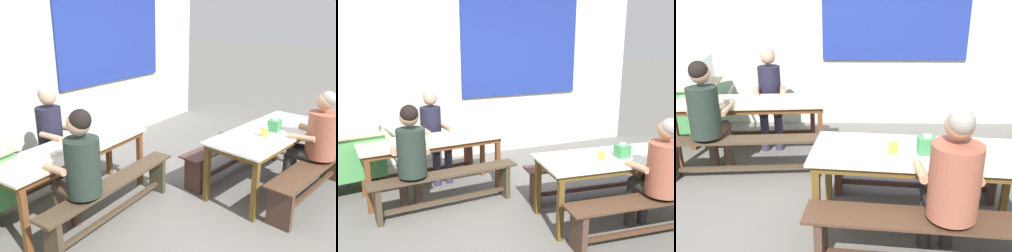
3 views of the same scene
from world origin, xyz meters
TOP-DOWN VIEW (x-y plane):
  - ground_plane at (0.00, 0.00)m, footprint 40.00×40.00m
  - backdrop_wall at (0.04, 2.46)m, footprint 6.09×0.23m
  - dining_table_far at (-1.06, 1.08)m, footprint 1.90×0.80m
  - dining_table_near at (0.75, -0.41)m, footprint 1.89×0.92m
  - bench_far_back at (-1.11, 1.65)m, footprint 1.73×0.41m
  - bench_far_front at (-1.01, 0.52)m, footprint 1.85×0.40m
  - bench_near_back at (0.81, 0.16)m, footprint 1.79×0.47m
  - bench_near_front at (0.70, -0.97)m, footprint 1.77×0.48m
  - person_near_front at (0.87, -0.93)m, footprint 0.47×0.56m
  - person_center_facing at (-0.93, 1.58)m, footprint 0.46×0.58m
  - person_left_back_turned at (-1.40, 0.55)m, footprint 0.44×0.53m
  - tissue_box at (0.79, -0.44)m, footprint 0.15×0.13m
  - condiment_jar at (0.52, -0.44)m, footprint 0.08×0.08m
  - soup_bowl at (-1.30, 1.01)m, footprint 0.12×0.12m

SIDE VIEW (x-z plane):
  - ground_plane at x=0.00m, z-range 0.00..0.00m
  - bench_near_back at x=0.81m, z-range 0.07..0.54m
  - bench_far_back at x=-1.11m, z-range 0.07..0.54m
  - bench_near_front at x=0.70m, z-range 0.07..0.54m
  - bench_far_front at x=-1.01m, z-range 0.08..0.55m
  - dining_table_far at x=-1.06m, z-range 0.29..1.03m
  - dining_table_near at x=0.75m, z-range 0.30..1.04m
  - person_center_facing at x=-0.93m, z-range 0.08..1.38m
  - person_near_front at x=0.87m, z-range 0.09..1.38m
  - soup_bowl at x=-1.30m, z-range 0.74..0.79m
  - person_left_back_turned at x=-1.40m, z-range 0.10..1.43m
  - condiment_jar at x=0.52m, z-range 0.74..0.86m
  - tissue_box at x=0.79m, z-range 0.73..0.89m
  - backdrop_wall at x=0.04m, z-range 0.07..3.01m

